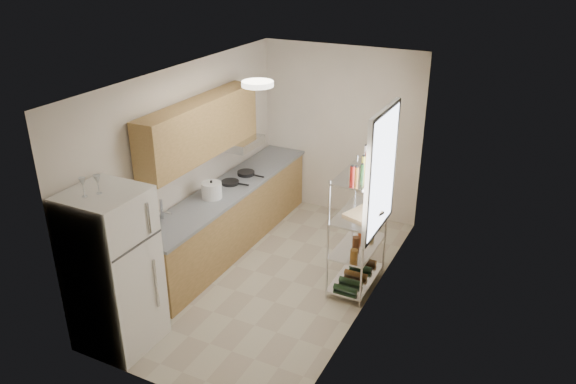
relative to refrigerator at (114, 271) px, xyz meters
The scene contains 16 objects.
room 2.07m from the refrigerator, 64.52° to the left, with size 2.52×4.42×2.62m.
counter_run 2.30m from the refrigerator, 91.23° to the left, with size 0.63×3.51×0.90m.
upper_cabinets 2.15m from the refrigerator, 95.49° to the left, with size 0.33×2.20×0.72m, color #AF844B.
range_hood 2.78m from the refrigerator, 92.73° to the left, with size 0.50×0.60×0.12m, color #B7BABC.
window 3.09m from the refrigerator, 46.08° to the left, with size 0.06×1.00×1.46m, color white.
bakers_rack 2.84m from the refrigerator, 48.52° to the left, with size 0.45×0.90×1.73m.
ceiling_dome 2.44m from the refrigerator, 60.30° to the left, with size 0.34×0.34×0.06m, color white.
refrigerator is the anchor object (origin of this frame).
wine_glass_a 0.97m from the refrigerator, 86.67° to the right, with size 0.07×0.07×0.19m, color silver, non-canonical shape.
wine_glass_b 0.99m from the refrigerator, 115.76° to the right, with size 0.07×0.07×0.19m, color silver, non-canonical shape.
rice_cooker 1.90m from the refrigerator, 91.65° to the left, with size 0.26×0.26×0.21m, color white.
frying_pan_large 2.39m from the refrigerator, 92.01° to the left, with size 0.24×0.24×0.04m, color black.
frying_pan_small 2.76m from the refrigerator, 91.12° to the left, with size 0.25×0.25×0.05m, color black.
cutting_board 2.85m from the refrigerator, 47.10° to the left, with size 0.31×0.41×0.03m, color tan.
espresso_machine 3.18m from the refrigerator, 50.74° to the left, with size 0.16×0.25×0.29m, color black.
storage_bag 3.07m from the refrigerator, 53.41° to the left, with size 0.11×0.15×0.17m, color #AC3E15.
Camera 1 is at (2.90, -5.40, 3.96)m, focal length 35.00 mm.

